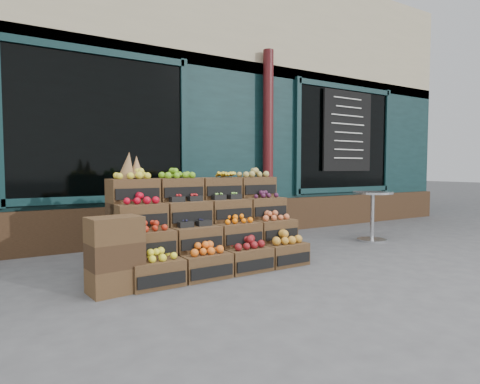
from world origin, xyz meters
TOP-DOWN VIEW (x-y plane):
  - ground at (0.00, 0.00)m, footprint 60.00×60.00m
  - shop_facade at (0.00, 5.11)m, footprint 12.00×6.24m
  - crate_display at (-0.79, 0.49)m, footprint 2.17×1.09m
  - spare_crates at (-1.97, 0.03)m, footprint 0.51×0.38m
  - bistro_table at (2.19, 0.58)m, footprint 0.62×0.62m
  - shopkeeper at (-1.18, 2.93)m, footprint 0.65×0.44m

SIDE VIEW (x-z plane):
  - ground at x=0.00m, z-range 0.00..0.00m
  - spare_crates at x=-1.97m, z-range 0.00..0.71m
  - crate_display at x=-0.79m, z-range -0.26..1.08m
  - bistro_table at x=2.19m, z-range 0.10..0.88m
  - shopkeeper at x=-1.18m, z-range 0.00..1.76m
  - shop_facade at x=0.00m, z-range 0.00..4.80m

